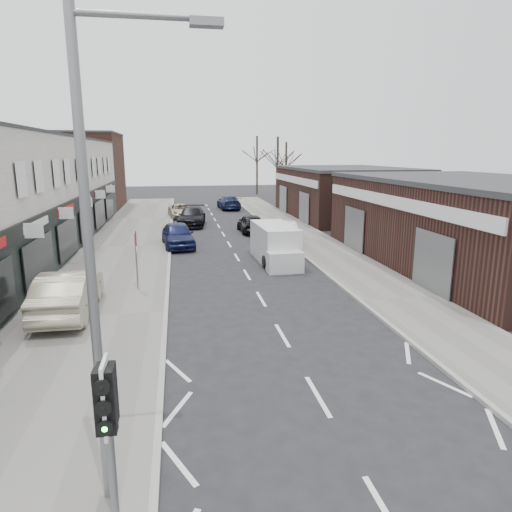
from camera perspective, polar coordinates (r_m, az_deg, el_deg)
name	(u,v)px	position (r m, az deg, el deg)	size (l,w,h in m)	color
ground	(346,445)	(10.58, 11.18, -22.12)	(160.00, 160.00, 0.00)	black
pavement_left	(126,247)	(30.84, -15.94, 1.11)	(5.50, 64.00, 0.12)	slate
pavement_right	(311,241)	(31.95, 6.93, 1.90)	(3.50, 64.00, 0.12)	slate
brick_block_far	(82,172)	(54.07, -20.89, 9.78)	(8.00, 10.00, 8.00)	#492A1F
right_unit_near	(475,224)	(27.40, 25.70, 3.58)	(10.00, 18.00, 4.50)	#351D18
right_unit_far	(344,193)	(45.09, 10.94, 7.71)	(10.00, 16.00, 4.50)	#351D18
tree_far_a	(277,202)	(57.71, 2.67, 6.73)	(3.60, 3.60, 8.00)	#382D26
tree_far_b	(286,197)	(64.09, 3.72, 7.32)	(3.60, 3.60, 7.50)	#382D26
tree_far_c	(257,194)	(69.34, 0.13, 7.75)	(3.60, 3.60, 8.50)	#382D26
traffic_light	(108,414)	(7.12, -18.07, -18.26)	(0.28, 0.60, 3.10)	slate
street_lamp	(100,244)	(7.49, -18.88, 1.37)	(2.23, 0.22, 8.00)	slate
warning_sign	(136,243)	(20.50, -14.73, 1.61)	(0.12, 0.80, 2.70)	slate
white_van	(275,245)	(25.67, 2.41, 1.43)	(2.07, 5.42, 2.08)	silver
sedan_on_pavement	(68,292)	(18.36, -22.40, -4.23)	(1.77, 5.08, 1.67)	#9E967E
pedestrian	(68,298)	(17.93, -22.48, -4.82)	(0.57, 0.37, 1.56)	black
parked_car_left_a	(178,235)	(30.23, -9.75, 2.62)	(1.89, 4.70, 1.60)	#151A41
parked_car_left_b	(192,217)	(39.09, -8.03, 4.91)	(2.18, 5.36, 1.55)	black
parked_car_left_c	(181,211)	(44.32, -9.38, 5.59)	(2.11, 4.57, 1.27)	#BEB098
parked_car_right_a	(281,232)	(30.80, 3.20, 2.99)	(1.71, 4.92, 1.62)	silver
parked_car_right_b	(251,223)	(35.36, -0.65, 4.13)	(1.70, 4.24, 1.44)	black
parked_car_right_c	(229,202)	(50.49, -3.42, 6.72)	(2.09, 5.14, 1.49)	#131C3B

